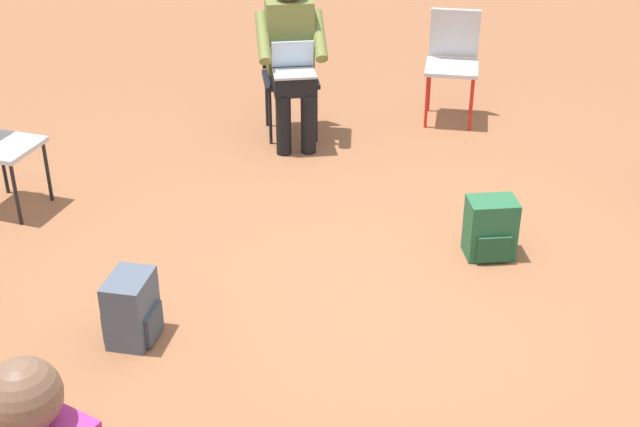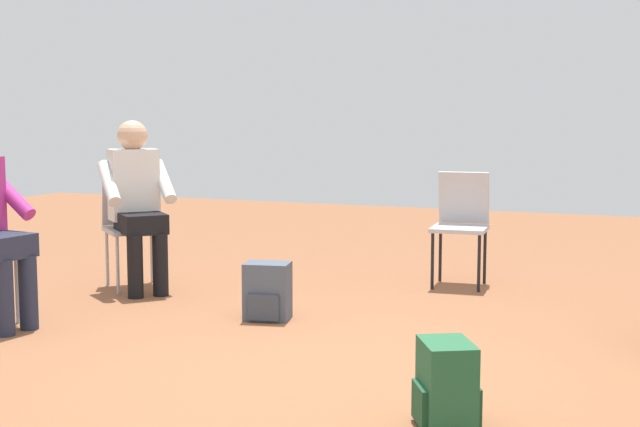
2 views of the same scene
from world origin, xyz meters
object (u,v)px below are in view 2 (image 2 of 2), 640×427
at_px(person_in_white, 137,196).
at_px(backpack_near_laptop_user, 268,295).
at_px(chair_southwest, 132,221).
at_px(chair_west, 461,220).
at_px(backpack_by_empty_chair, 446,390).

xyz_separation_m(person_in_white, backpack_near_laptop_user, (0.47, 1.27, -0.54)).
bearing_deg(chair_southwest, chair_west, 155.75).
height_order(chair_southwest, backpack_by_empty_chair, chair_southwest).
bearing_deg(backpack_by_empty_chair, backpack_near_laptop_user, -133.62).
xyz_separation_m(chair_southwest, backpack_near_laptop_user, (0.58, 1.40, -0.34)).
relative_size(backpack_near_laptop_user, backpack_by_empty_chair, 1.00).
bearing_deg(chair_west, person_in_white, 22.48).
height_order(chair_southwest, person_in_white, person_in_white).
height_order(chair_west, backpack_by_empty_chair, chair_west).
bearing_deg(chair_west, backpack_near_laptop_user, 56.47).
relative_size(chair_west, backpack_near_laptop_user, 2.36).
height_order(chair_west, backpack_near_laptop_user, chair_west).
relative_size(chair_southwest, backpack_by_empty_chair, 2.36).
bearing_deg(backpack_by_empty_chair, chair_southwest, -124.80).
distance_m(chair_southwest, backpack_by_empty_chair, 3.57).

